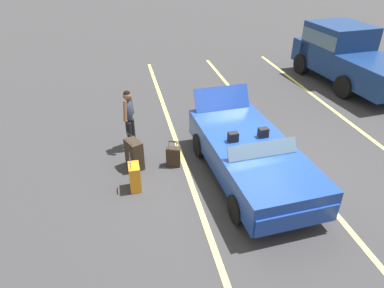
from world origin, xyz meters
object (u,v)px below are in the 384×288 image
suitcase_large_black (134,154)px  traveler_person (129,117)px  convertible_car (254,161)px  suitcase_medium_bright (135,177)px  parked_pickup_truck_near (345,54)px  suitcase_small_carryon (173,157)px

suitcase_large_black → traveler_person: bearing=66.7°
convertible_car → suitcase_medium_bright: convertible_car is taller
convertible_car → parked_pickup_truck_near: parked_pickup_truck_near is taller
suitcase_large_black → suitcase_medium_bright: bearing=-118.4°
suitcase_large_black → traveler_person: 1.09m
suitcase_large_black → suitcase_small_carryon: size_ratio=1.31×
suitcase_large_black → suitcase_small_carryon: bearing=-31.9°
convertible_car → traveler_person: size_ratio=2.60×
suitcase_medium_bright → parked_pickup_truck_near: parked_pickup_truck_near is taller
suitcase_small_carryon → traveler_person: 1.57m
suitcase_small_carryon → parked_pickup_truck_near: size_ratio=0.14×
traveler_person → parked_pickup_truck_near: size_ratio=0.32×
convertible_car → suitcase_small_carryon: (-1.09, -1.65, -0.34)m
parked_pickup_truck_near → suitcase_small_carryon: bearing=115.4°
convertible_car → suitcase_small_carryon: bearing=-127.0°
parked_pickup_truck_near → convertible_car: bearing=128.4°
suitcase_medium_bright → suitcase_large_black: bearing=85.8°
suitcase_small_carryon → traveler_person: size_ratio=0.44×
suitcase_medium_bright → traveler_person: (-1.79, 0.04, 0.62)m
suitcase_large_black → traveler_person: size_ratio=0.58×
convertible_car → suitcase_large_black: (-1.21, -2.58, -0.22)m
parked_pickup_truck_near → suitcase_large_black: bearing=111.8°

